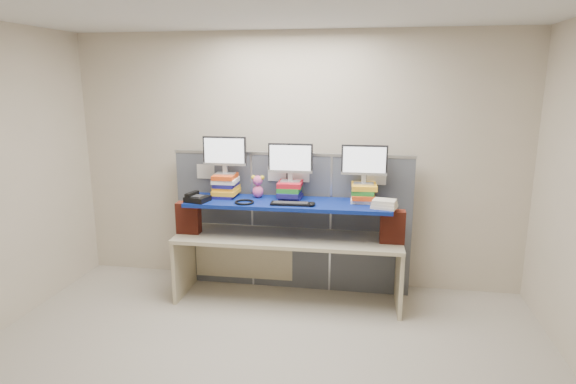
% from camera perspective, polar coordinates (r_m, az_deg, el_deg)
% --- Properties ---
extents(room, '(5.00, 4.00, 2.80)m').
position_cam_1_polar(room, '(3.44, -4.45, -1.77)').
color(room, beige).
rests_on(room, ground).
extents(cubicle_partition, '(2.60, 0.06, 1.53)m').
position_cam_1_polar(cubicle_partition, '(5.29, 0.38, -3.48)').
color(cubicle_partition, '#494C56').
rests_on(cubicle_partition, ground).
extents(desk, '(2.34, 0.72, 0.71)m').
position_cam_1_polar(desk, '(5.04, -0.00, -6.76)').
color(desk, '#C0B392').
rests_on(desk, ground).
extents(brick_pier_left, '(0.24, 0.14, 0.33)m').
position_cam_1_polar(brick_pier_left, '(5.16, -11.70, -3.00)').
color(brick_pier_left, maroon).
rests_on(brick_pier_left, desk).
extents(brick_pier_right, '(0.24, 0.14, 0.33)m').
position_cam_1_polar(brick_pier_right, '(4.86, 12.27, -4.03)').
color(brick_pier_right, maroon).
rests_on(brick_pier_right, desk).
extents(blue_board, '(2.09, 0.56, 0.04)m').
position_cam_1_polar(blue_board, '(4.90, 0.00, -1.35)').
color(blue_board, navy).
rests_on(blue_board, brick_pier_left).
extents(book_stack_left, '(0.26, 0.29, 0.24)m').
position_cam_1_polar(book_stack_left, '(5.12, -7.39, 0.75)').
color(book_stack_left, navy).
rests_on(book_stack_left, blue_board).
extents(book_stack_center, '(0.26, 0.31, 0.18)m').
position_cam_1_polar(book_stack_center, '(4.99, 0.23, 0.23)').
color(book_stack_center, navy).
rests_on(book_stack_center, blue_board).
extents(book_stack_right, '(0.27, 0.33, 0.18)m').
position_cam_1_polar(book_stack_right, '(4.94, 8.91, -0.06)').
color(book_stack_right, white).
rests_on(book_stack_right, blue_board).
extents(monitor_left, '(0.46, 0.13, 0.40)m').
position_cam_1_polar(monitor_left, '(5.06, -7.52, 4.61)').
color(monitor_left, '#B0B1B5').
rests_on(monitor_left, book_stack_left).
extents(monitor_center, '(0.46, 0.13, 0.40)m').
position_cam_1_polar(monitor_center, '(4.92, 0.29, 3.80)').
color(monitor_center, '#B0B1B5').
rests_on(monitor_center, book_stack_center).
extents(monitor_right, '(0.46, 0.13, 0.40)m').
position_cam_1_polar(monitor_right, '(4.87, 9.03, 3.52)').
color(monitor_right, '#B0B1B5').
rests_on(monitor_right, book_stack_right).
extents(keyboard, '(0.40, 0.15, 0.03)m').
position_cam_1_polar(keyboard, '(4.76, 0.31, -1.38)').
color(keyboard, black).
rests_on(keyboard, blue_board).
extents(mouse, '(0.09, 0.13, 0.04)m').
position_cam_1_polar(mouse, '(4.73, 2.88, -1.42)').
color(mouse, black).
rests_on(mouse, blue_board).
extents(desk_phone, '(0.25, 0.24, 0.09)m').
position_cam_1_polar(desk_phone, '(4.98, -10.76, -0.73)').
color(desk_phone, black).
rests_on(desk_phone, blue_board).
extents(headset, '(0.25, 0.25, 0.02)m').
position_cam_1_polar(headset, '(4.85, -5.19, -1.20)').
color(headset, black).
rests_on(headset, blue_board).
extents(plush_toy, '(0.14, 0.10, 0.24)m').
position_cam_1_polar(plush_toy, '(5.04, -3.59, 0.68)').
color(plush_toy, '#DD5497').
rests_on(plush_toy, blue_board).
extents(binder_stack, '(0.27, 0.23, 0.08)m').
position_cam_1_polar(binder_stack, '(4.73, 11.36, -1.40)').
color(binder_stack, silver).
rests_on(binder_stack, blue_board).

